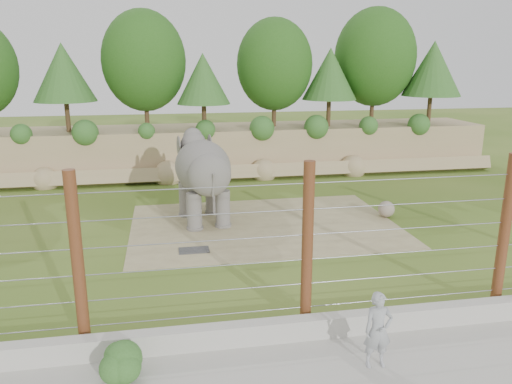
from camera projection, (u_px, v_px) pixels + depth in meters
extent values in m
plane|color=#41651A|center=(267.00, 255.00, 16.13)|extent=(90.00, 90.00, 0.00)
cube|color=tan|center=(221.00, 149.00, 28.17)|extent=(30.00, 4.00, 2.50)
cube|color=tan|center=(226.00, 173.00, 26.21)|extent=(30.00, 1.37, 1.07)
cylinder|color=#3F2B19|center=(68.00, 116.00, 25.78)|extent=(0.24, 0.24, 1.58)
sphere|color=#1A4C11|center=(64.00, 74.00, 25.23)|extent=(3.60, 3.60, 3.60)
cylinder|color=#3F2B19|center=(147.00, 111.00, 26.91)|extent=(0.24, 0.24, 1.92)
sphere|color=#1A4C11|center=(144.00, 61.00, 26.24)|extent=(4.40, 4.40, 4.40)
cylinder|color=#3F2B19|center=(204.00, 117.00, 26.36)|extent=(0.24, 0.24, 1.40)
sphere|color=#1A4C11|center=(203.00, 80.00, 25.87)|extent=(3.20, 3.20, 3.20)
cylinder|color=#3F2B19|center=(274.00, 110.00, 27.95)|extent=(0.24, 0.24, 1.82)
sphere|color=#1A4C11|center=(274.00, 64.00, 27.31)|extent=(4.16, 4.16, 4.16)
cylinder|color=#3F2B19|center=(329.00, 113.00, 27.94)|extent=(0.24, 0.24, 1.50)
sphere|color=#1A4C11|center=(330.00, 75.00, 27.41)|extent=(3.44, 3.44, 3.44)
cylinder|color=#3F2B19|center=(372.00, 106.00, 29.34)|extent=(0.24, 0.24, 2.03)
sphere|color=#1A4C11|center=(375.00, 57.00, 28.63)|extent=(4.64, 4.64, 4.64)
cylinder|color=#3F2B19|center=(429.00, 110.00, 28.77)|extent=(0.24, 0.24, 1.64)
sphere|color=#1A4C11|center=(433.00, 70.00, 28.20)|extent=(3.76, 3.76, 3.76)
cube|color=#92845B|center=(264.00, 225.00, 19.07)|extent=(10.00, 7.00, 0.02)
cube|color=#262628|center=(194.00, 250.00, 16.47)|extent=(1.00, 0.60, 0.03)
sphere|color=gray|center=(386.00, 209.00, 19.93)|extent=(0.66, 0.66, 0.66)
cube|color=#BBB9AD|center=(311.00, 327.00, 11.31)|extent=(26.00, 0.35, 0.50)
cylinder|color=#552E17|center=(78.00, 263.00, 10.47)|extent=(0.26, 0.26, 4.00)
cylinder|color=#552E17|center=(307.00, 247.00, 11.34)|extent=(0.26, 0.26, 4.00)
cylinder|color=#552E17|center=(504.00, 234.00, 12.21)|extent=(0.26, 0.26, 4.00)
cylinder|color=gray|center=(306.00, 307.00, 11.72)|extent=(20.00, 0.02, 0.02)
cylinder|color=gray|center=(306.00, 283.00, 11.57)|extent=(20.00, 0.02, 0.02)
cylinder|color=gray|center=(307.00, 259.00, 11.42)|extent=(20.00, 0.02, 0.02)
cylinder|color=gray|center=(308.00, 235.00, 11.26)|extent=(20.00, 0.02, 0.02)
cylinder|color=gray|center=(308.00, 209.00, 11.11)|extent=(20.00, 0.02, 0.02)
cylinder|color=gray|center=(309.00, 183.00, 10.95)|extent=(20.00, 0.02, 0.02)
sphere|color=#346326|center=(121.00, 361.00, 9.80)|extent=(0.75, 0.75, 0.75)
imported|color=silver|center=(378.00, 330.00, 10.10)|extent=(0.61, 0.41, 1.62)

